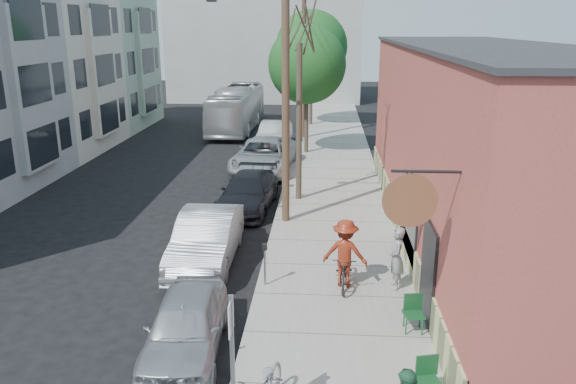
# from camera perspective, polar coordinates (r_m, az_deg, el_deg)

# --- Properties ---
(ground) EXTENTS (120.00, 120.00, 0.00)m
(ground) POSITION_cam_1_polar(r_m,az_deg,el_deg) (16.09, -10.65, -10.30)
(ground) COLOR black
(sidewalk) EXTENTS (4.50, 58.00, 0.15)m
(sidewalk) POSITION_cam_1_polar(r_m,az_deg,el_deg) (25.86, 4.54, 0.64)
(sidewalk) COLOR gray
(sidewalk) RESTS_ON ground
(cafe_building) EXTENTS (6.60, 20.20, 6.61)m
(cafe_building) POSITION_cam_1_polar(r_m,az_deg,el_deg) (19.91, 18.72, 4.47)
(cafe_building) COLOR #A6473D
(cafe_building) RESTS_ON ground
(apartment_row) EXTENTS (6.30, 32.00, 9.00)m
(apartment_row) POSITION_cam_1_polar(r_m,az_deg,el_deg) (32.08, -25.96, 10.23)
(apartment_row) COLOR #A3B69A
(apartment_row) RESTS_ON ground
(end_cap_building) EXTENTS (18.00, 8.00, 12.00)m
(end_cap_building) POSITION_cam_1_polar(r_m,az_deg,el_deg) (56.16, -2.25, 15.52)
(end_cap_building) COLOR #A4A49F
(end_cap_building) RESTS_ON ground
(sign_post) EXTENTS (0.07, 0.45, 2.80)m
(sign_post) POSITION_cam_1_polar(r_m,az_deg,el_deg) (10.00, -5.69, -16.11)
(sign_post) COLOR slate
(sign_post) RESTS_ON sidewalk
(parking_meter_near) EXTENTS (0.14, 0.14, 1.24)m
(parking_meter_near) POSITION_cam_1_polar(r_m,az_deg,el_deg) (15.76, -2.37, -6.65)
(parking_meter_near) COLOR slate
(parking_meter_near) RESTS_ON sidewalk
(parking_meter_far) EXTENTS (0.14, 0.14, 1.24)m
(parking_meter_far) POSITION_cam_1_polar(r_m,az_deg,el_deg) (23.23, -0.29, 1.15)
(parking_meter_far) COLOR slate
(parking_meter_far) RESTS_ON sidewalk
(utility_pole_near) EXTENTS (3.57, 0.28, 10.00)m
(utility_pole_near) POSITION_cam_1_polar(r_m,az_deg,el_deg) (19.96, -0.42, 11.50)
(utility_pole_near) COLOR #503A28
(utility_pole_near) RESTS_ON sidewalk
(utility_pole_far) EXTENTS (1.80, 0.28, 10.00)m
(utility_pole_far) POSITION_cam_1_polar(r_m,az_deg,el_deg) (35.88, 1.61, 13.75)
(utility_pole_far) COLOR #503A28
(utility_pole_far) RESTS_ON sidewalk
(tree_bare) EXTENTS (0.24, 0.24, 6.36)m
(tree_bare) POSITION_cam_1_polar(r_m,az_deg,el_deg) (22.95, 1.13, 6.96)
(tree_bare) COLOR #44392C
(tree_bare) RESTS_ON sidewalk
(tree_leafy_mid) EXTENTS (4.30, 4.30, 7.06)m
(tree_leafy_mid) POSITION_cam_1_polar(r_m,az_deg,el_deg) (31.60, 1.94, 12.81)
(tree_leafy_mid) COLOR #44392C
(tree_leafy_mid) RESTS_ON sidewalk
(tree_leafy_far) EXTENTS (5.05, 5.05, 8.03)m
(tree_leafy_far) POSITION_cam_1_polar(r_m,az_deg,el_deg) (40.84, 2.41, 14.55)
(tree_leafy_far) COLOR #44392C
(tree_leafy_far) RESTS_ON sidewalk
(patio_chair_a) EXTENTS (0.58, 0.58, 0.88)m
(patio_chair_a) POSITION_cam_1_polar(r_m,az_deg,el_deg) (14.01, 12.64, -12.03)
(patio_chair_a) COLOR #134621
(patio_chair_a) RESTS_ON sidewalk
(patio_chair_b) EXTENTS (0.60, 0.60, 0.88)m
(patio_chair_b) POSITION_cam_1_polar(r_m,az_deg,el_deg) (11.80, 14.02, -18.15)
(patio_chair_b) COLOR #134621
(patio_chair_b) RESTS_ON sidewalk
(patron_grey) EXTENTS (0.44, 0.66, 1.79)m
(patron_grey) POSITION_cam_1_polar(r_m,az_deg,el_deg) (15.82, 10.96, -6.62)
(patron_grey) COLOR gray
(patron_grey) RESTS_ON sidewalk
(cyclist) EXTENTS (1.38, 0.97, 1.95)m
(cyclist) POSITION_cam_1_polar(r_m,az_deg,el_deg) (15.74, 5.82, -6.19)
(cyclist) COLOR maroon
(cyclist) RESTS_ON sidewalk
(cyclist_bike) EXTENTS (0.77, 1.91, 0.98)m
(cyclist_bike) POSITION_cam_1_polar(r_m,az_deg,el_deg) (15.94, 5.77, -7.80)
(cyclist_bike) COLOR black
(cyclist_bike) RESTS_ON sidewalk
(car_0) EXTENTS (1.91, 4.21, 1.40)m
(car_0) POSITION_cam_1_polar(r_m,az_deg,el_deg) (13.23, -10.34, -13.19)
(car_0) COLOR #A7A8AF
(car_0) RESTS_ON ground
(car_1) EXTENTS (1.80, 4.96, 1.63)m
(car_1) POSITION_cam_1_polar(r_m,az_deg,el_deg) (17.71, -8.28, -4.70)
(car_1) COLOR silver
(car_1) RESTS_ON ground
(car_2) EXTENTS (2.31, 4.99, 1.41)m
(car_2) POSITION_cam_1_polar(r_m,az_deg,el_deg) (22.68, -4.09, -0.02)
(car_2) COLOR black
(car_2) RESTS_ON ground
(car_3) EXTENTS (3.17, 6.16, 1.66)m
(car_3) POSITION_cam_1_polar(r_m,az_deg,el_deg) (28.32, -2.48, 3.69)
(car_3) COLOR #B2B5BA
(car_3) RESTS_ON ground
(car_4) EXTENTS (1.93, 4.81, 1.55)m
(car_4) POSITION_cam_1_polar(r_m,az_deg,el_deg) (34.03, -1.42, 5.83)
(car_4) COLOR #A1A5A9
(car_4) RESTS_ON ground
(bus) EXTENTS (2.64, 10.71, 2.97)m
(bus) POSITION_cam_1_polar(r_m,az_deg,el_deg) (39.99, -5.21, 8.45)
(bus) COLOR silver
(bus) RESTS_ON ground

